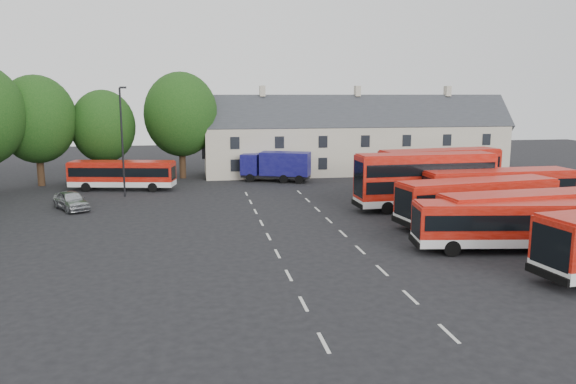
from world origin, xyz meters
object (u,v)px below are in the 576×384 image
Objects in this scene: silver_car at (71,200)px; lamppost at (122,139)px; box_truck at (277,165)px; bus_dd_south at (425,178)px.

lamppost is (3.55, 5.35, 4.47)m from silver_car.
lamppost is at bearing -135.61° from box_truck.
bus_dd_south reaches higher than box_truck.
silver_car is (-27.91, 4.56, -1.82)m from bus_dd_south.
bus_dd_south is 2.48× the size of silver_car.
lamppost is (-14.81, -6.39, 3.46)m from box_truck.
bus_dd_south is 26.43m from lamppost.
box_truck is (-9.56, 16.30, -0.82)m from bus_dd_south.
box_truck is 1.67× the size of silver_car.
lamppost reaches higher than silver_car.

